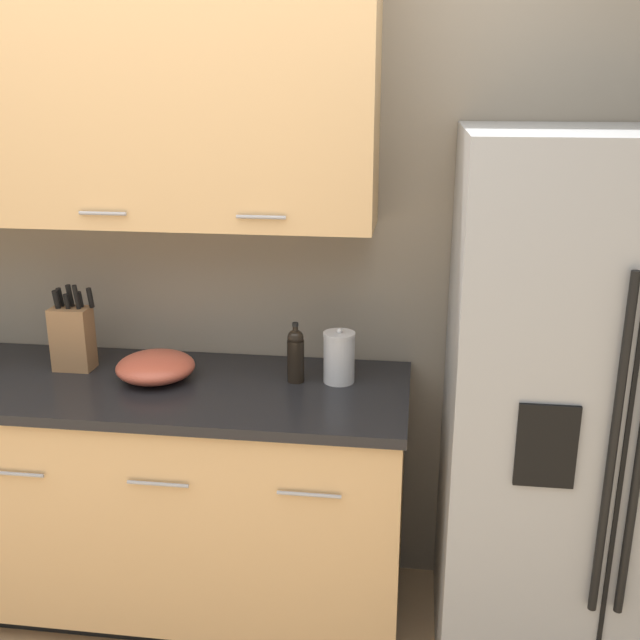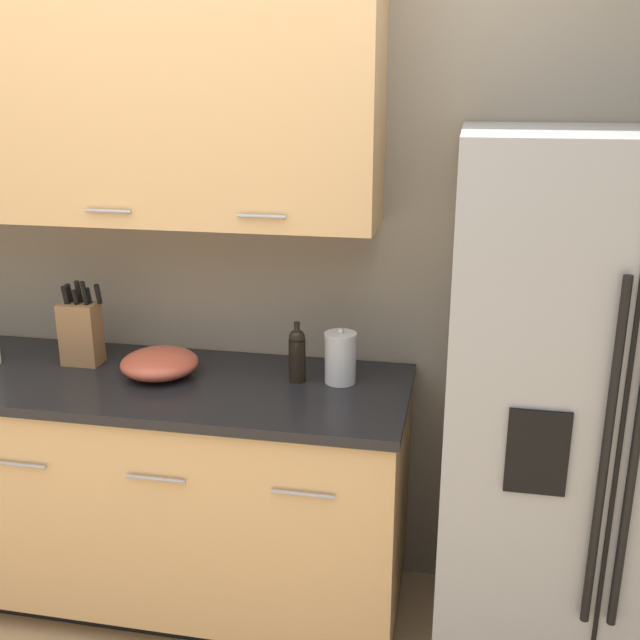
# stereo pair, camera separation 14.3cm
# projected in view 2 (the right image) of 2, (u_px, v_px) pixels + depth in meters

# --- Properties ---
(wall_back) EXTENTS (10.00, 0.39, 2.60)m
(wall_back) POSITION_uv_depth(u_px,v_px,m) (186.00, 206.00, 2.74)
(wall_back) COLOR gray
(wall_back) RESTS_ON ground_plane
(counter_unit) EXTENTS (2.03, 0.64, 0.91)m
(counter_unit) POSITION_uv_depth(u_px,v_px,m) (134.00, 486.00, 2.81)
(counter_unit) COLOR black
(counter_unit) RESTS_ON ground_plane
(refrigerator) EXTENTS (0.89, 0.80, 1.78)m
(refrigerator) POSITION_uv_depth(u_px,v_px,m) (592.00, 426.00, 2.31)
(refrigerator) COLOR gray
(refrigerator) RESTS_ON ground_plane
(knife_block) EXTENTS (0.15, 0.09, 0.32)m
(knife_block) POSITION_uv_depth(u_px,v_px,m) (81.00, 332.00, 2.74)
(knife_block) COLOR olive
(knife_block) RESTS_ON counter_unit
(oil_bottle) EXTENTS (0.06, 0.06, 0.21)m
(oil_bottle) POSITION_uv_depth(u_px,v_px,m) (297.00, 354.00, 2.59)
(oil_bottle) COLOR black
(oil_bottle) RESTS_ON counter_unit
(steel_canister) EXTENTS (0.11, 0.11, 0.20)m
(steel_canister) POSITION_uv_depth(u_px,v_px,m) (340.00, 358.00, 2.58)
(steel_canister) COLOR #B7B7BA
(steel_canister) RESTS_ON counter_unit
(mixing_bowl) EXTENTS (0.27, 0.27, 0.10)m
(mixing_bowl) POSITION_uv_depth(u_px,v_px,m) (160.00, 363.00, 2.65)
(mixing_bowl) COLOR #B24C38
(mixing_bowl) RESTS_ON counter_unit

